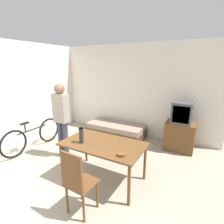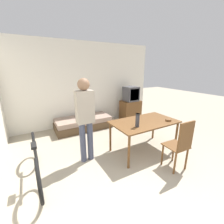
{
  "view_description": "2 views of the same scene",
  "coord_description": "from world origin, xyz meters",
  "px_view_note": "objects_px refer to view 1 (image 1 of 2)",
  "views": [
    {
      "loc": [
        2.18,
        -1.04,
        2.1
      ],
      "look_at": [
        0.37,
        2.23,
        1.09
      ],
      "focal_mm": 28.0,
      "sensor_mm": 36.0,
      "label": 1
    },
    {
      "loc": [
        -1.55,
        -0.99,
        1.91
      ],
      "look_at": [
        0.18,
        2.07,
        0.85
      ],
      "focal_mm": 24.0,
      "sensor_mm": 36.0,
      "label": 2
    }
  ],
  "objects_px": {
    "tv": "(180,129)",
    "wooden_chair": "(77,181)",
    "person_standing": "(61,115)",
    "thermos_flask": "(81,135)",
    "mate_bowl": "(121,155)",
    "bicycle": "(33,136)",
    "daybed": "(116,130)",
    "dining_table": "(103,147)"
  },
  "relations": [
    {
      "from": "wooden_chair",
      "to": "bicycle",
      "type": "xyz_separation_m",
      "value": [
        -2.35,
        1.07,
        -0.21
      ]
    },
    {
      "from": "daybed",
      "to": "tv",
      "type": "xyz_separation_m",
      "value": [
        1.83,
        -0.02,
        0.37
      ]
    },
    {
      "from": "dining_table",
      "to": "bicycle",
      "type": "height_order",
      "value": "bicycle"
    },
    {
      "from": "dining_table",
      "to": "bicycle",
      "type": "xyz_separation_m",
      "value": [
        -2.23,
        0.2,
        -0.32
      ]
    },
    {
      "from": "daybed",
      "to": "wooden_chair",
      "type": "relative_size",
      "value": 1.73
    },
    {
      "from": "person_standing",
      "to": "mate_bowl",
      "type": "height_order",
      "value": "person_standing"
    },
    {
      "from": "bicycle",
      "to": "daybed",
      "type": "bearing_deg",
      "value": 50.44
    },
    {
      "from": "person_standing",
      "to": "mate_bowl",
      "type": "distance_m",
      "value": 1.86
    },
    {
      "from": "tv",
      "to": "mate_bowl",
      "type": "relative_size",
      "value": 9.72
    },
    {
      "from": "bicycle",
      "to": "thermos_flask",
      "type": "relative_size",
      "value": 6.05
    },
    {
      "from": "wooden_chair",
      "to": "person_standing",
      "type": "relative_size",
      "value": 0.59
    },
    {
      "from": "dining_table",
      "to": "person_standing",
      "type": "bearing_deg",
      "value": 166.92
    },
    {
      "from": "dining_table",
      "to": "bicycle",
      "type": "bearing_deg",
      "value": 174.92
    },
    {
      "from": "thermos_flask",
      "to": "bicycle",
      "type": "bearing_deg",
      "value": 168.84
    },
    {
      "from": "daybed",
      "to": "thermos_flask",
      "type": "relative_size",
      "value": 6.2
    },
    {
      "from": "bicycle",
      "to": "mate_bowl",
      "type": "distance_m",
      "value": 2.79
    },
    {
      "from": "daybed",
      "to": "tv",
      "type": "height_order",
      "value": "tv"
    },
    {
      "from": "dining_table",
      "to": "wooden_chair",
      "type": "distance_m",
      "value": 0.88
    },
    {
      "from": "wooden_chair",
      "to": "thermos_flask",
      "type": "xyz_separation_m",
      "value": [
        -0.46,
        0.7,
        0.33
      ]
    },
    {
      "from": "bicycle",
      "to": "person_standing",
      "type": "bearing_deg",
      "value": 5.9
    },
    {
      "from": "mate_bowl",
      "to": "bicycle",
      "type": "bearing_deg",
      "value": 170.62
    },
    {
      "from": "daybed",
      "to": "bicycle",
      "type": "height_order",
      "value": "bicycle"
    },
    {
      "from": "tv",
      "to": "person_standing",
      "type": "height_order",
      "value": "person_standing"
    },
    {
      "from": "daybed",
      "to": "tv",
      "type": "distance_m",
      "value": 1.87
    },
    {
      "from": "mate_bowl",
      "to": "wooden_chair",
      "type": "bearing_deg",
      "value": -121.09
    },
    {
      "from": "tv",
      "to": "wooden_chair",
      "type": "distance_m",
      "value": 2.97
    },
    {
      "from": "daybed",
      "to": "wooden_chair",
      "type": "bearing_deg",
      "value": -72.58
    },
    {
      "from": "thermos_flask",
      "to": "dining_table",
      "type": "bearing_deg",
      "value": 26.52
    },
    {
      "from": "daybed",
      "to": "wooden_chair",
      "type": "height_order",
      "value": "wooden_chair"
    },
    {
      "from": "person_standing",
      "to": "mate_bowl",
      "type": "xyz_separation_m",
      "value": [
        1.76,
        -0.55,
        -0.25
      ]
    },
    {
      "from": "thermos_flask",
      "to": "mate_bowl",
      "type": "distance_m",
      "value": 0.85
    },
    {
      "from": "daybed",
      "to": "person_standing",
      "type": "height_order",
      "value": "person_standing"
    },
    {
      "from": "wooden_chair",
      "to": "person_standing",
      "type": "bearing_deg",
      "value": 140.04
    },
    {
      "from": "tv",
      "to": "wooden_chair",
      "type": "height_order",
      "value": "tv"
    },
    {
      "from": "dining_table",
      "to": "person_standing",
      "type": "height_order",
      "value": "person_standing"
    },
    {
      "from": "tv",
      "to": "dining_table",
      "type": "height_order",
      "value": "tv"
    },
    {
      "from": "daybed",
      "to": "thermos_flask",
      "type": "distance_m",
      "value": 2.29
    },
    {
      "from": "wooden_chair",
      "to": "mate_bowl",
      "type": "bearing_deg",
      "value": 58.91
    },
    {
      "from": "tv",
      "to": "bicycle",
      "type": "bearing_deg",
      "value": -152.01
    },
    {
      "from": "person_standing",
      "to": "thermos_flask",
      "type": "distance_m",
      "value": 1.05
    },
    {
      "from": "tv",
      "to": "thermos_flask",
      "type": "bearing_deg",
      "value": -123.48
    },
    {
      "from": "mate_bowl",
      "to": "dining_table",
      "type": "bearing_deg",
      "value": 152.7
    }
  ]
}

